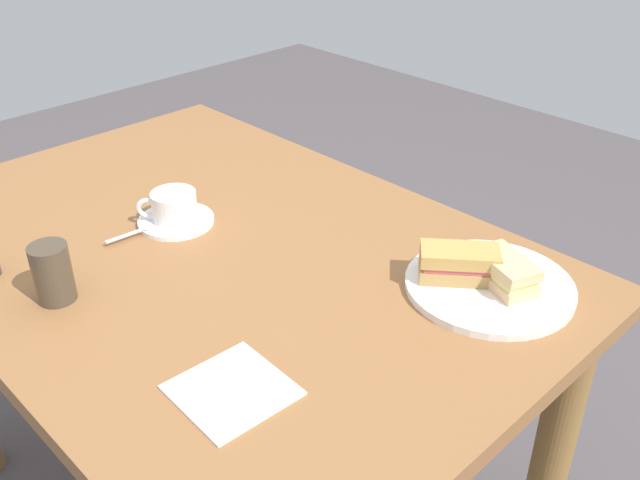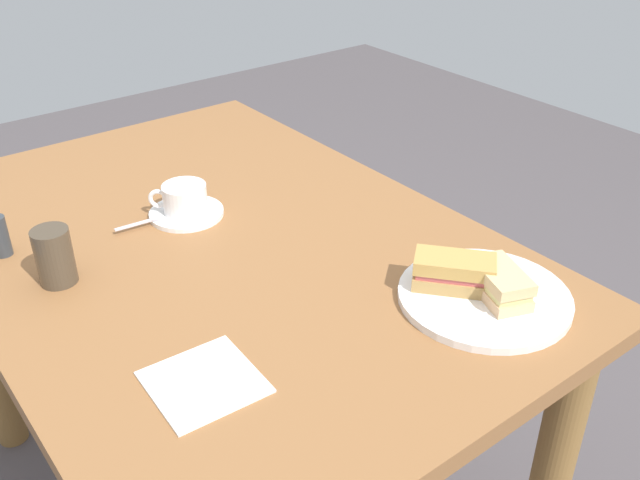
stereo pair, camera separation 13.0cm
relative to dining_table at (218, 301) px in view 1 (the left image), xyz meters
The scene contains 9 objects.
dining_table is the anchor object (origin of this frame).
sandwich_plate 0.53m from the dining_table, 150.89° to the right, with size 0.29×0.29×0.01m, color white.
sandwich_front 0.56m from the dining_table, 150.93° to the right, with size 0.13×0.10×0.05m.
sandwich_back 0.49m from the dining_table, 150.93° to the right, with size 0.14×0.14×0.06m.
coffee_saucer 0.18m from the dining_table, ahead, with size 0.15×0.15×0.01m, color white.
coffee_cup 0.21m from the dining_table, ahead, with size 0.09×0.10×0.06m.
spoon 0.21m from the dining_table, 33.02° to the left, with size 0.02×0.10×0.01m.
napkin 0.43m from the dining_table, 146.71° to the left, with size 0.15×0.15×0.00m, color white.
drinking_glass 0.35m from the dining_table, 81.67° to the left, with size 0.06×0.06×0.10m, color #473B2D.
Camera 1 is at (-0.96, 0.66, 1.46)m, focal length 39.97 mm.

